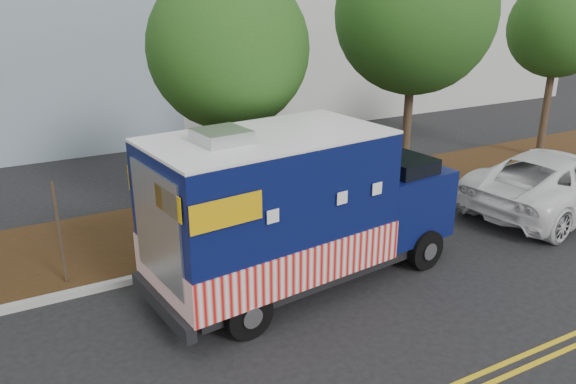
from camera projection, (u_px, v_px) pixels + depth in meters
ground at (276, 280)px, 12.32m from camera, size 120.00×120.00×0.00m
curb at (250, 252)px, 13.45m from camera, size 120.00×0.18×0.15m
mulch_strip at (217, 222)px, 15.18m from camera, size 120.00×4.00×0.15m
tree_b at (228, 49)px, 13.38m from camera, size 3.88×3.88×6.62m
tree_c at (415, 14)px, 15.75m from camera, size 4.54×4.54×7.65m
tree_d at (559, 28)px, 19.43m from camera, size 3.44×3.44×6.48m
sign_post at (60, 237)px, 11.61m from camera, size 0.06×0.06×2.40m
food_truck at (293, 213)px, 11.66m from camera, size 7.15×3.34×3.64m
white_car at (557, 181)px, 16.02m from camera, size 6.59×3.77×1.73m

